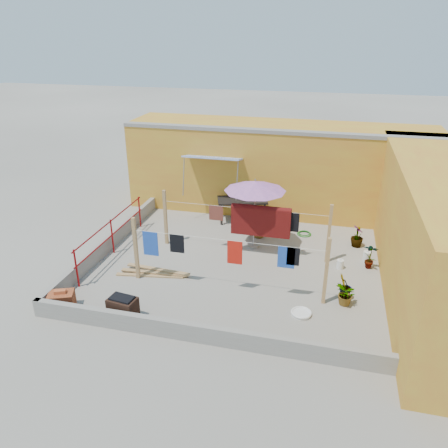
{
  "coord_description": "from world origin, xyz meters",
  "views": [
    {
      "loc": [
        2.32,
        -10.93,
        6.25
      ],
      "look_at": [
        -0.49,
        0.3,
        1.11
      ],
      "focal_mm": 35.0,
      "sensor_mm": 36.0,
      "label": 1
    }
  ],
  "objects_px": {
    "outdoor_table": "(242,201)",
    "green_hose": "(304,234)",
    "patio_umbrella": "(255,186)",
    "brick_stack": "(62,300)",
    "water_jug_a": "(367,257)",
    "plant_back_a": "(260,225)",
    "white_basin": "(301,313)",
    "water_jug_b": "(340,264)",
    "brazier": "(123,308)"
  },
  "relations": [
    {
      "from": "brick_stack",
      "to": "water_jug_a",
      "type": "xyz_separation_m",
      "value": [
        7.35,
        4.28,
        -0.06
      ]
    },
    {
      "from": "patio_umbrella",
      "to": "green_hose",
      "type": "height_order",
      "value": "patio_umbrella"
    },
    {
      "from": "brazier",
      "to": "green_hose",
      "type": "xyz_separation_m",
      "value": [
        3.79,
        5.72,
        -0.25
      ]
    },
    {
      "from": "patio_umbrella",
      "to": "white_basin",
      "type": "relative_size",
      "value": 4.46
    },
    {
      "from": "brazier",
      "to": "water_jug_a",
      "type": "bearing_deg",
      "value": 36.85
    },
    {
      "from": "white_basin",
      "to": "green_hose",
      "type": "xyz_separation_m",
      "value": [
        -0.29,
        4.57,
        -0.01
      ]
    },
    {
      "from": "water_jug_b",
      "to": "patio_umbrella",
      "type": "bearing_deg",
      "value": 164.29
    },
    {
      "from": "water_jug_b",
      "to": "plant_back_a",
      "type": "xyz_separation_m",
      "value": [
        -2.6,
        1.54,
        0.26
      ]
    },
    {
      "from": "plant_back_a",
      "to": "brazier",
      "type": "bearing_deg",
      "value": -114.27
    },
    {
      "from": "patio_umbrella",
      "to": "plant_back_a",
      "type": "xyz_separation_m",
      "value": [
        0.05,
        0.79,
        -1.62
      ]
    },
    {
      "from": "outdoor_table",
      "to": "white_basin",
      "type": "relative_size",
      "value": 3.78
    },
    {
      "from": "outdoor_table",
      "to": "green_hose",
      "type": "distance_m",
      "value": 2.47
    },
    {
      "from": "water_jug_a",
      "to": "plant_back_a",
      "type": "xyz_separation_m",
      "value": [
        -3.36,
        0.93,
        0.23
      ]
    },
    {
      "from": "patio_umbrella",
      "to": "white_basin",
      "type": "distance_m",
      "value": 4.21
    },
    {
      "from": "water_jug_b",
      "to": "plant_back_a",
      "type": "relative_size",
      "value": 0.39
    },
    {
      "from": "water_jug_a",
      "to": "green_hose",
      "type": "distance_m",
      "value": 2.41
    },
    {
      "from": "brazier",
      "to": "water_jug_a",
      "type": "distance_m",
      "value": 7.14
    },
    {
      "from": "patio_umbrella",
      "to": "plant_back_a",
      "type": "bearing_deg",
      "value": 86.21
    },
    {
      "from": "brick_stack",
      "to": "green_hose",
      "type": "xyz_separation_m",
      "value": [
        5.43,
        5.72,
        -0.19
      ]
    },
    {
      "from": "outdoor_table",
      "to": "water_jug_b",
      "type": "distance_m",
      "value": 4.43
    },
    {
      "from": "patio_umbrella",
      "to": "brazier",
      "type": "bearing_deg",
      "value": -117.46
    },
    {
      "from": "water_jug_a",
      "to": "outdoor_table",
      "type": "bearing_deg",
      "value": 153.25
    },
    {
      "from": "plant_back_a",
      "to": "water_jug_a",
      "type": "bearing_deg",
      "value": -15.51
    },
    {
      "from": "patio_umbrella",
      "to": "green_hose",
      "type": "bearing_deg",
      "value": 41.15
    },
    {
      "from": "water_jug_b",
      "to": "plant_back_a",
      "type": "bearing_deg",
      "value": 149.4
    },
    {
      "from": "outdoor_table",
      "to": "green_hose",
      "type": "relative_size",
      "value": 4.01
    },
    {
      "from": "brazier",
      "to": "water_jug_a",
      "type": "height_order",
      "value": "brazier"
    },
    {
      "from": "outdoor_table",
      "to": "water_jug_b",
      "type": "relative_size",
      "value": 6.17
    },
    {
      "from": "brazier",
      "to": "green_hose",
      "type": "bearing_deg",
      "value": 56.51
    },
    {
      "from": "patio_umbrella",
      "to": "green_hose",
      "type": "distance_m",
      "value": 2.8
    },
    {
      "from": "outdoor_table",
      "to": "brick_stack",
      "type": "xyz_separation_m",
      "value": [
        -3.15,
        -6.39,
        -0.51
      ]
    },
    {
      "from": "green_hose",
      "to": "brazier",
      "type": "bearing_deg",
      "value": -123.49
    },
    {
      "from": "outdoor_table",
      "to": "water_jug_a",
      "type": "xyz_separation_m",
      "value": [
        4.2,
        -2.12,
        -0.56
      ]
    },
    {
      "from": "brick_stack",
      "to": "plant_back_a",
      "type": "bearing_deg",
      "value": 52.55
    },
    {
      "from": "plant_back_a",
      "to": "patio_umbrella",
      "type": "bearing_deg",
      "value": -93.79
    },
    {
      "from": "patio_umbrella",
      "to": "white_basin",
      "type": "height_order",
      "value": "patio_umbrella"
    },
    {
      "from": "water_jug_b",
      "to": "water_jug_a",
      "type": "bearing_deg",
      "value": 38.68
    },
    {
      "from": "green_hose",
      "to": "brick_stack",
      "type": "bearing_deg",
      "value": -133.5
    },
    {
      "from": "brick_stack",
      "to": "green_hose",
      "type": "bearing_deg",
      "value": 46.5
    },
    {
      "from": "water_jug_b",
      "to": "plant_back_a",
      "type": "distance_m",
      "value": 3.04
    },
    {
      "from": "water_jug_a",
      "to": "plant_back_a",
      "type": "bearing_deg",
      "value": 164.49
    },
    {
      "from": "outdoor_table",
      "to": "patio_umbrella",
      "type": "bearing_deg",
      "value": -68.37
    },
    {
      "from": "plant_back_a",
      "to": "outdoor_table",
      "type": "bearing_deg",
      "value": 125.25
    },
    {
      "from": "white_basin",
      "to": "water_jug_b",
      "type": "xyz_separation_m",
      "value": [
        0.88,
        2.52,
        0.09
      ]
    },
    {
      "from": "brazier",
      "to": "plant_back_a",
      "type": "distance_m",
      "value": 5.72
    },
    {
      "from": "water_jug_b",
      "to": "green_hose",
      "type": "distance_m",
      "value": 2.36
    },
    {
      "from": "white_basin",
      "to": "water_jug_b",
      "type": "relative_size",
      "value": 1.63
    },
    {
      "from": "patio_umbrella",
      "to": "white_basin",
      "type": "bearing_deg",
      "value": -61.54
    },
    {
      "from": "water_jug_a",
      "to": "plant_back_a",
      "type": "height_order",
      "value": "plant_back_a"
    },
    {
      "from": "patio_umbrella",
      "to": "plant_back_a",
      "type": "distance_m",
      "value": 1.8
    }
  ]
}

